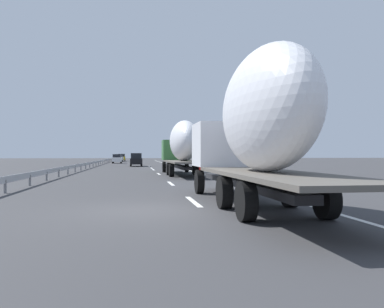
% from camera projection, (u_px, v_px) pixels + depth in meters
% --- Properties ---
extents(ground_plane, '(260.00, 260.00, 0.00)m').
position_uv_depth(ground_plane, '(137.00, 167.00, 51.40)').
color(ground_plane, '#38383A').
extents(lane_stripe_0, '(3.20, 0.20, 0.01)m').
position_uv_depth(lane_stripe_0, '(193.00, 201.00, 14.09)').
color(lane_stripe_0, white).
rests_on(lane_stripe_0, ground_plane).
extents(lane_stripe_1, '(3.20, 0.20, 0.01)m').
position_uv_depth(lane_stripe_1, '(171.00, 183.00, 22.84)').
color(lane_stripe_1, white).
rests_on(lane_stripe_1, ground_plane).
extents(lane_stripe_2, '(3.20, 0.20, 0.01)m').
position_uv_depth(lane_stripe_2, '(159.00, 174.00, 34.12)').
color(lane_stripe_2, white).
rests_on(lane_stripe_2, ground_plane).
extents(lane_stripe_3, '(3.20, 0.20, 0.01)m').
position_uv_depth(lane_stripe_3, '(153.00, 170.00, 43.39)').
color(lane_stripe_3, white).
rests_on(lane_stripe_3, ground_plane).
extents(lane_stripe_4, '(3.20, 0.20, 0.01)m').
position_uv_depth(lane_stripe_4, '(152.00, 168.00, 48.35)').
color(lane_stripe_4, white).
rests_on(lane_stripe_4, ground_plane).
extents(lane_stripe_5, '(3.20, 0.20, 0.01)m').
position_uv_depth(lane_stripe_5, '(149.00, 166.00, 55.57)').
color(lane_stripe_5, white).
rests_on(lane_stripe_5, ground_plane).
extents(edge_line_right, '(110.00, 0.20, 0.01)m').
position_uv_depth(edge_line_right, '(174.00, 166.00, 57.16)').
color(edge_line_right, white).
rests_on(edge_line_right, ground_plane).
extents(truck_lead, '(14.05, 2.55, 4.43)m').
position_uv_depth(truck_lead, '(182.00, 145.00, 32.18)').
color(truck_lead, '#387038').
rests_on(truck_lead, ground_plane).
extents(truck_trailing, '(13.25, 2.55, 4.95)m').
position_uv_depth(truck_trailing, '(255.00, 124.00, 12.66)').
color(truck_trailing, silver).
rests_on(truck_trailing, ground_plane).
extents(car_black_suv, '(4.72, 1.74, 1.91)m').
position_uv_depth(car_black_suv, '(136.00, 160.00, 56.01)').
color(car_black_suv, black).
rests_on(car_black_suv, ground_plane).
extents(car_white_van, '(4.34, 1.77, 1.77)m').
position_uv_depth(car_white_van, '(117.00, 159.00, 75.22)').
color(car_white_van, white).
rests_on(car_white_van, ground_plane).
extents(car_silver_hatch, '(4.01, 1.83, 1.81)m').
position_uv_depth(car_silver_hatch, '(119.00, 158.00, 92.60)').
color(car_silver_hatch, '#ADB2B7').
rests_on(car_silver_hatch, ground_plane).
extents(car_yellow_coupe, '(4.41, 1.88, 1.87)m').
position_uv_depth(car_yellow_coupe, '(122.00, 157.00, 100.83)').
color(car_yellow_coupe, gold).
rests_on(car_yellow_coupe, ground_plane).
extents(road_sign, '(0.10, 0.90, 3.24)m').
position_uv_depth(road_sign, '(183.00, 151.00, 56.12)').
color(road_sign, gray).
rests_on(road_sign, ground_plane).
extents(tree_0, '(3.14, 3.14, 6.11)m').
position_uv_depth(tree_0, '(186.00, 146.00, 95.73)').
color(tree_0, '#472D19').
rests_on(tree_0, ground_plane).
extents(tree_1, '(2.75, 2.75, 5.43)m').
position_uv_depth(tree_1, '(263.00, 133.00, 32.24)').
color(tree_1, '#472D19').
rests_on(tree_1, ground_plane).
extents(tree_2, '(2.86, 2.86, 6.43)m').
position_uv_depth(tree_2, '(252.00, 131.00, 35.28)').
color(tree_2, '#472D19').
rests_on(tree_2, ground_plane).
extents(tree_3, '(3.14, 3.14, 6.81)m').
position_uv_depth(tree_3, '(184.00, 144.00, 101.07)').
color(tree_3, '#472D19').
rests_on(tree_3, ground_plane).
extents(guardrail_median, '(94.00, 0.10, 0.76)m').
position_uv_depth(guardrail_median, '(93.00, 163.00, 53.48)').
color(guardrail_median, '#9EA0A5').
rests_on(guardrail_median, ground_plane).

